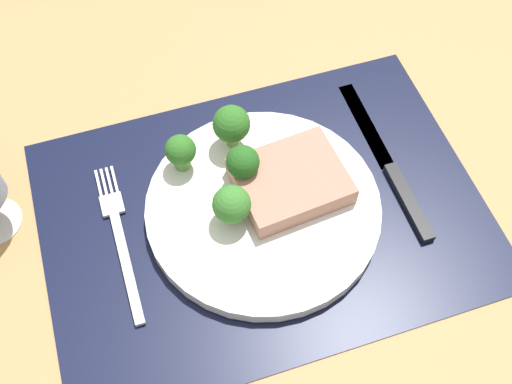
% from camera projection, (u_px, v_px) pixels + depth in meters
% --- Properties ---
extents(ground_plane, '(1.40, 1.10, 0.03)m').
position_uv_depth(ground_plane, '(263.00, 220.00, 0.70)').
color(ground_plane, tan).
extents(placemat, '(0.47, 0.34, 0.00)m').
position_uv_depth(placemat, '(263.00, 212.00, 0.68)').
color(placemat, black).
rests_on(placemat, ground_plane).
extents(plate, '(0.25, 0.25, 0.02)m').
position_uv_depth(plate, '(263.00, 208.00, 0.67)').
color(plate, white).
rests_on(plate, placemat).
extents(steak, '(0.12, 0.10, 0.02)m').
position_uv_depth(steak, '(290.00, 181.00, 0.67)').
color(steak, tan).
rests_on(steak, plate).
extents(broccoli_near_steak, '(0.04, 0.04, 0.05)m').
position_uv_depth(broccoli_near_steak, '(243.00, 163.00, 0.65)').
color(broccoli_near_steak, '#6B994C').
rests_on(broccoli_near_steak, plate).
extents(broccoli_center, '(0.03, 0.03, 0.05)m').
position_uv_depth(broccoli_center, '(181.00, 151.00, 0.67)').
color(broccoli_center, '#5B8942').
rests_on(broccoli_center, plate).
extents(broccoli_back_left, '(0.04, 0.04, 0.05)m').
position_uv_depth(broccoli_back_left, '(232.00, 205.00, 0.63)').
color(broccoli_back_left, '#6B994C').
rests_on(broccoli_back_left, plate).
extents(broccoli_near_fork, '(0.04, 0.04, 0.06)m').
position_uv_depth(broccoli_near_fork, '(231.00, 124.00, 0.68)').
color(broccoli_near_fork, '#6B994C').
rests_on(broccoli_near_fork, plate).
extents(fork, '(0.02, 0.19, 0.01)m').
position_uv_depth(fork, '(120.00, 239.00, 0.66)').
color(fork, silver).
rests_on(fork, placemat).
extents(knife, '(0.02, 0.23, 0.01)m').
position_uv_depth(knife, '(391.00, 170.00, 0.71)').
color(knife, black).
rests_on(knife, placemat).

